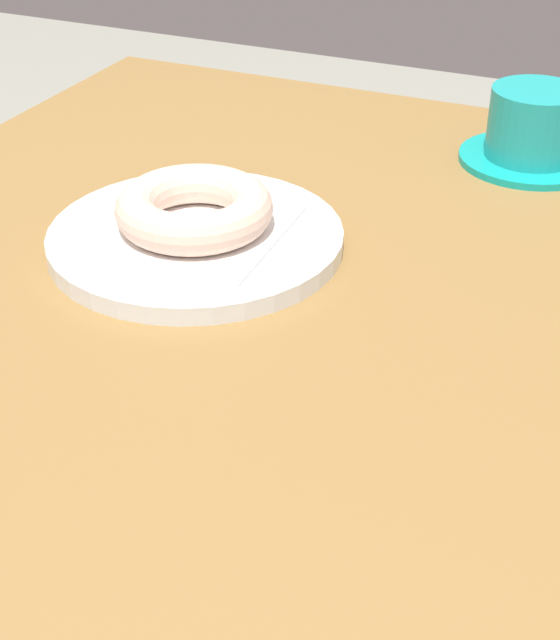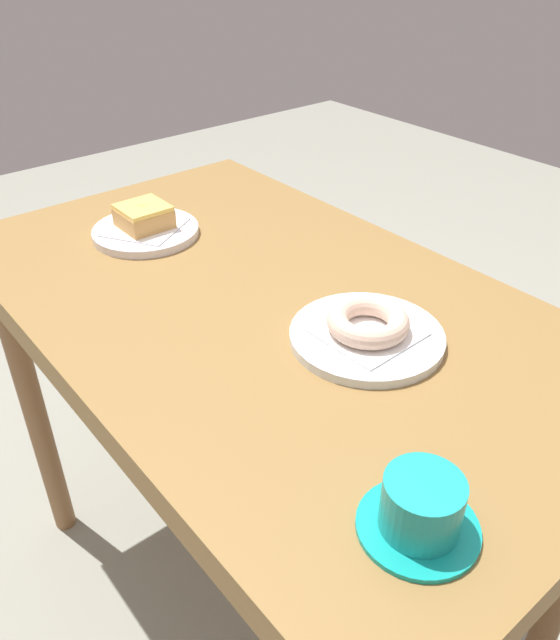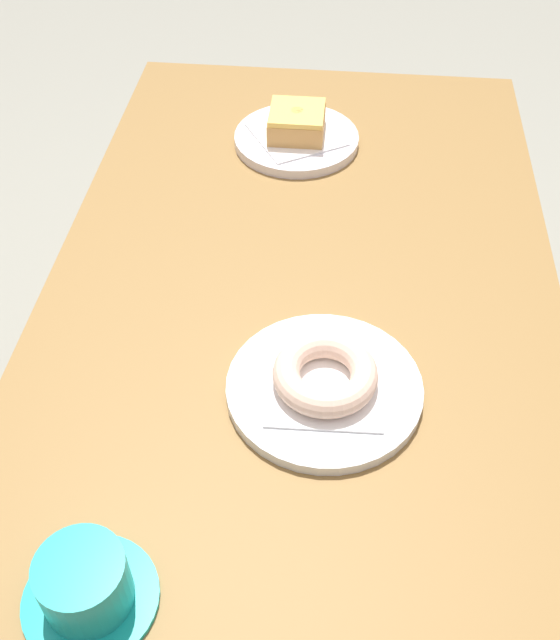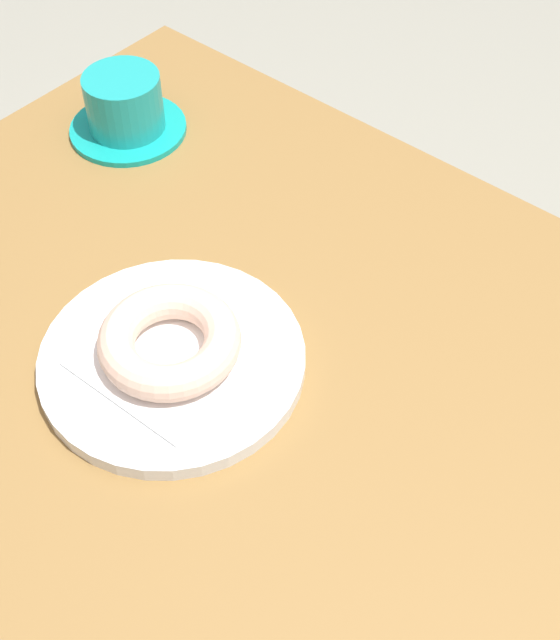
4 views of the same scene
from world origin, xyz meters
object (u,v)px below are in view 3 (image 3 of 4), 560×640
(donut_sugar_ring, at_px, (325,374))
(plate_sugar_ring, at_px, (324,388))
(plate_glazed_square, at_px, (296,139))
(donut_glazed_square, at_px, (297,122))
(coffee_cup, at_px, (85,585))

(donut_sugar_ring, bearing_deg, plate_sugar_ring, 90.00)
(plate_glazed_square, distance_m, donut_sugar_ring, 0.51)
(donut_glazed_square, height_order, plate_sugar_ring, donut_glazed_square)
(donut_glazed_square, xyz_separation_m, coffee_cup, (-0.76, 0.12, -0.01))
(donut_sugar_ring, relative_size, coffee_cup, 0.94)
(plate_glazed_square, relative_size, coffee_cup, 1.59)
(donut_glazed_square, distance_m, coffee_cup, 0.77)
(plate_glazed_square, relative_size, donut_sugar_ring, 1.69)
(plate_glazed_square, distance_m, donut_glazed_square, 0.03)
(plate_sugar_ring, distance_m, coffee_cup, 0.33)
(donut_glazed_square, bearing_deg, donut_sugar_ring, -171.68)
(plate_sugar_ring, bearing_deg, donut_glazed_square, 8.32)
(plate_glazed_square, relative_size, donut_glazed_square, 2.30)
(donut_sugar_ring, distance_m, coffee_cup, 0.32)
(donut_glazed_square, bearing_deg, coffee_cup, 170.89)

